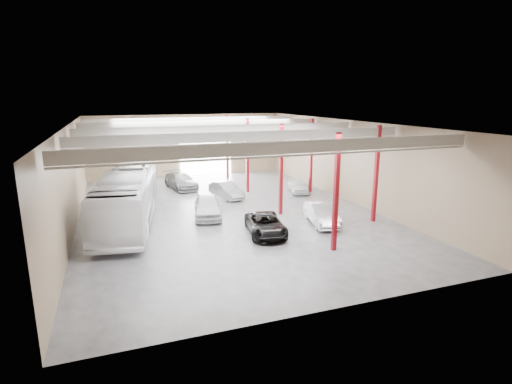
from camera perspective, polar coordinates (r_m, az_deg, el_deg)
depot_shell at (r=31.38m, az=-4.37°, el=6.17°), size 22.12×32.12×7.06m
coach_bus at (r=29.78m, az=-17.88°, el=-0.83°), size 5.38×14.09×3.83m
black_sedan at (r=26.55m, az=1.38°, el=-4.66°), size 3.05×5.20×1.36m
car_row_a at (r=30.52m, az=-6.95°, el=-2.03°), size 2.87×5.20×1.68m
car_row_b at (r=36.14m, az=-4.26°, el=0.28°), size 2.44×4.59×1.44m
car_row_c at (r=40.43m, az=-10.68°, el=1.57°), size 3.10×5.61×1.54m
car_right_near at (r=29.03m, az=9.35°, el=-3.09°), size 2.53×4.82×1.51m
car_right_far at (r=38.45m, az=6.01°, el=0.95°), size 2.55×4.16×1.32m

